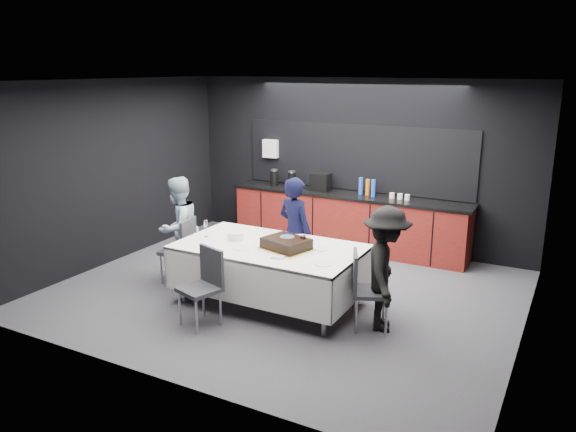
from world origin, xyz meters
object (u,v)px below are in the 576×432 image
at_px(cake_assembly, 286,244).
at_px(champagne_flute, 206,225).
at_px(chair_near, 205,281).
at_px(person_right, 386,269).
at_px(person_center, 295,232).
at_px(party_table, 269,256).
at_px(chair_right, 364,285).
at_px(chair_left, 182,246).
at_px(plate_stack, 236,236).
at_px(person_left, 178,228).

distance_m(cake_assembly, champagne_flute, 1.20).
bearing_deg(chair_near, person_right, 24.80).
relative_size(chair_near, person_center, 0.60).
relative_size(party_table, chair_right, 2.51).
xyz_separation_m(party_table, person_right, (1.53, 0.01, 0.09)).
height_order(chair_left, person_center, person_center).
bearing_deg(cake_assembly, party_table, 175.44).
xyz_separation_m(party_table, plate_stack, (-0.52, 0.02, 0.19)).
relative_size(party_table, person_right, 1.59).
distance_m(chair_left, person_left, 0.30).
xyz_separation_m(chair_right, person_left, (-2.95, 0.31, 0.20)).
xyz_separation_m(chair_left, person_center, (1.46, 0.65, 0.23)).
height_order(champagne_flute, person_right, person_right).
relative_size(party_table, person_left, 1.57).
bearing_deg(plate_stack, chair_left, 176.66).
relative_size(chair_left, person_left, 0.63).
relative_size(champagne_flute, chair_right, 0.24).
xyz_separation_m(party_table, person_center, (-0.00, 0.72, 0.13)).
bearing_deg(person_left, champagne_flute, 70.62).
bearing_deg(person_right, cake_assembly, 73.08).
height_order(plate_stack, chair_right, chair_right).
relative_size(chair_left, chair_right, 1.00).
xyz_separation_m(person_left, person_right, (3.16, -0.20, -0.01)).
xyz_separation_m(chair_near, person_center, (0.37, 1.59, 0.23)).
height_order(party_table, cake_assembly, cake_assembly).
distance_m(plate_stack, person_left, 1.13).
height_order(chair_right, chair_near, same).
height_order(chair_left, chair_right, same).
xyz_separation_m(plate_stack, chair_left, (-0.94, 0.06, -0.30)).
bearing_deg(cake_assembly, person_center, 109.47).
bearing_deg(person_center, person_right, 171.70).
distance_m(chair_left, person_center, 1.61).
distance_m(chair_near, person_left, 1.67).
height_order(chair_left, person_right, person_right).
distance_m(champagne_flute, person_center, 1.22).
relative_size(party_table, chair_near, 2.51).
bearing_deg(person_right, chair_right, 98.63).
height_order(cake_assembly, person_center, person_center).
xyz_separation_m(cake_assembly, person_right, (1.28, 0.03, -0.12)).
height_order(cake_assembly, person_right, person_right).
distance_m(cake_assembly, person_right, 1.28).
bearing_deg(chair_near, chair_left, 139.06).
height_order(chair_right, person_center, person_center).
bearing_deg(chair_left, champagne_flute, -13.85).
height_order(party_table, chair_right, chair_right).
height_order(party_table, chair_left, chair_left).
bearing_deg(party_table, chair_right, -4.31).
distance_m(cake_assembly, person_center, 0.79).
height_order(party_table, person_left, person_left).
bearing_deg(chair_right, person_right, 26.81).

